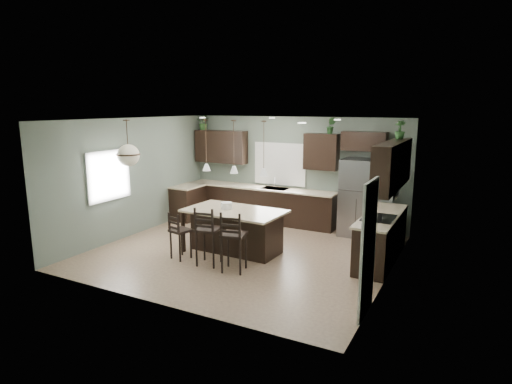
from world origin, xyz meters
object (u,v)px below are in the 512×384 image
at_px(serving_dish, 226,206).
at_px(bar_stool_left, 181,236).
at_px(kitchen_island, 235,231).
at_px(bar_stool_right, 234,241).
at_px(refrigerator, 360,198).
at_px(bar_stool_center, 208,236).
at_px(plant_back_left, 204,122).

bearing_deg(serving_dish, bar_stool_left, -123.07).
height_order(kitchen_island, bar_stool_right, bar_stool_right).
xyz_separation_m(bar_stool_left, bar_stool_right, (1.30, -0.08, 0.10)).
distance_m(kitchen_island, bar_stool_left, 1.15).
relative_size(refrigerator, bar_stool_left, 1.89).
xyz_separation_m(kitchen_island, serving_dish, (-0.20, 0.01, 0.53)).
relative_size(serving_dish, bar_stool_center, 0.20).
bearing_deg(bar_stool_center, bar_stool_left, 169.55).
height_order(bar_stool_left, bar_stool_right, bar_stool_right).
height_order(serving_dish, bar_stool_right, bar_stool_right).
bearing_deg(kitchen_island, serving_dish, -180.00).
xyz_separation_m(serving_dish, plant_back_left, (-2.33, 2.62, 1.61)).
height_order(bar_stool_left, bar_stool_center, bar_stool_center).
height_order(kitchen_island, plant_back_left, plant_back_left).
relative_size(bar_stool_left, bar_stool_right, 0.83).
height_order(refrigerator, plant_back_left, plant_back_left).
bearing_deg(refrigerator, bar_stool_center, -122.60).
xyz_separation_m(serving_dish, bar_stool_left, (-0.57, -0.87, -0.50)).
xyz_separation_m(refrigerator, bar_stool_right, (-1.51, -3.37, -0.34)).
xyz_separation_m(serving_dish, bar_stool_right, (0.74, -0.94, -0.41)).
distance_m(serving_dish, plant_back_left, 3.86).
height_order(serving_dish, bar_stool_left, serving_dish).
relative_size(serving_dish, bar_stool_right, 0.20).
bearing_deg(bar_stool_left, kitchen_island, 61.51).
xyz_separation_m(bar_stool_left, bar_stool_center, (0.69, -0.01, 0.10)).
bearing_deg(plant_back_left, kitchen_island, -46.05).
relative_size(refrigerator, plant_back_left, 4.41).
xyz_separation_m(bar_stool_center, bar_stool_right, (0.61, -0.06, -0.00)).
relative_size(kitchen_island, bar_stool_left, 2.12).
distance_m(kitchen_island, plant_back_left, 4.23).
height_order(serving_dish, bar_stool_center, bar_stool_center).
height_order(refrigerator, kitchen_island, refrigerator).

